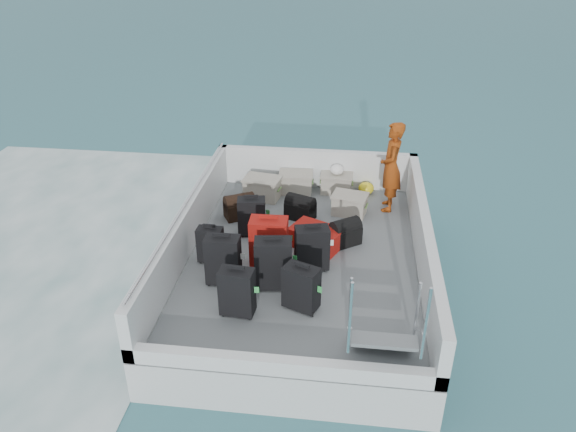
# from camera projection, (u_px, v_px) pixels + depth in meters

# --- Properties ---
(ground) EXTENTS (160.00, 160.00, 0.00)m
(ground) POSITION_uv_depth(u_px,v_px,m) (302.00, 289.00, 8.64)
(ground) COLOR #194D5A
(ground) RESTS_ON ground
(wake_foam) EXTENTS (10.00, 10.00, 0.00)m
(wake_foam) POSITION_uv_depth(u_px,v_px,m) (10.00, 268.00, 9.15)
(wake_foam) COLOR white
(wake_foam) RESTS_ON ground
(ferry_hull) EXTENTS (3.60, 5.00, 0.60)m
(ferry_hull) POSITION_uv_depth(u_px,v_px,m) (302.00, 273.00, 8.50)
(ferry_hull) COLOR silver
(ferry_hull) RESTS_ON ground
(deck) EXTENTS (3.30, 4.70, 0.02)m
(deck) POSITION_uv_depth(u_px,v_px,m) (303.00, 256.00, 8.35)
(deck) COLOR slate
(deck) RESTS_ON ferry_hull
(deck_fittings) EXTENTS (3.60, 5.00, 0.90)m
(deck_fittings) POSITION_uv_depth(u_px,v_px,m) (325.00, 247.00, 7.85)
(deck_fittings) COLOR silver
(deck_fittings) RESTS_ON deck
(suitcase_0) EXTENTS (0.47, 0.26, 0.72)m
(suitcase_0) POSITION_uv_depth(u_px,v_px,m) (223.00, 261.00, 7.56)
(suitcase_0) COLOR black
(suitcase_0) RESTS_ON deck
(suitcase_1) EXTENTS (0.37, 0.22, 0.55)m
(suitcase_1) POSITION_uv_depth(u_px,v_px,m) (210.00, 245.00, 8.07)
(suitcase_1) COLOR black
(suitcase_1) RESTS_ON deck
(suitcase_2) EXTENTS (0.46, 0.31, 0.62)m
(suitcase_2) POSITION_uv_depth(u_px,v_px,m) (252.00, 217.00, 8.75)
(suitcase_2) COLOR black
(suitcase_2) RESTS_ON deck
(suitcase_3) EXTENTS (0.45, 0.28, 0.65)m
(suitcase_3) POSITION_uv_depth(u_px,v_px,m) (237.00, 293.00, 6.99)
(suitcase_3) COLOR black
(suitcase_3) RESTS_ON deck
(suitcase_4) EXTENTS (0.53, 0.35, 0.73)m
(suitcase_4) POSITION_uv_depth(u_px,v_px,m) (273.00, 264.00, 7.48)
(suitcase_4) COLOR black
(suitcase_4) RESTS_ON deck
(suitcase_5) EXTENTS (0.54, 0.33, 0.73)m
(suitcase_5) POSITION_uv_depth(u_px,v_px,m) (269.00, 242.00, 7.96)
(suitcase_5) COLOR #9F190C
(suitcase_5) RESTS_ON deck
(suitcase_6) EXTENTS (0.51, 0.41, 0.61)m
(suitcase_6) POSITION_uv_depth(u_px,v_px,m) (301.00, 288.00, 7.10)
(suitcase_6) COLOR black
(suitcase_6) RESTS_ON deck
(suitcase_7) EXTENTS (0.52, 0.37, 0.66)m
(suitcase_7) POSITION_uv_depth(u_px,v_px,m) (312.00, 249.00, 7.89)
(suitcase_7) COLOR black
(suitcase_7) RESTS_ON deck
(suitcase_8) EXTENTS (0.90, 0.77, 0.30)m
(suitcase_8) POSITION_uv_depth(u_px,v_px,m) (316.00, 237.00, 8.52)
(suitcase_8) COLOR #9F190C
(suitcase_8) RESTS_ON deck
(duffel_0) EXTENTS (0.57, 0.50, 0.32)m
(duffel_0) POSITION_uv_depth(u_px,v_px,m) (240.00, 208.00, 9.31)
(duffel_0) COLOR black
(duffel_0) RESTS_ON deck
(duffel_1) EXTENTS (0.54, 0.45, 0.32)m
(duffel_1) POSITION_uv_depth(u_px,v_px,m) (300.00, 209.00, 9.28)
(duffel_1) COLOR black
(duffel_1) RESTS_ON deck
(duffel_2) EXTENTS (0.53, 0.50, 0.32)m
(duffel_2) POSITION_uv_depth(u_px,v_px,m) (345.00, 234.00, 8.57)
(duffel_2) COLOR black
(duffel_2) RESTS_ON deck
(crate_0) EXTENTS (0.66, 0.51, 0.36)m
(crate_0) POSITION_uv_depth(u_px,v_px,m) (262.00, 189.00, 9.92)
(crate_0) COLOR #ADA697
(crate_0) RESTS_ON deck
(crate_1) EXTENTS (0.59, 0.42, 0.34)m
(crate_1) POSITION_uv_depth(u_px,v_px,m) (296.00, 183.00, 10.15)
(crate_1) COLOR #ADA697
(crate_1) RESTS_ON deck
(crate_2) EXTENTS (0.55, 0.39, 0.32)m
(crate_2) POSITION_uv_depth(u_px,v_px,m) (336.00, 184.00, 10.14)
(crate_2) COLOR #ADA697
(crate_2) RESTS_ON deck
(crate_3) EXTENTS (0.61, 0.48, 0.33)m
(crate_3) POSITION_uv_depth(u_px,v_px,m) (350.00, 205.00, 9.41)
(crate_3) COLOR #ADA697
(crate_3) RESTS_ON deck
(yellow_bag) EXTENTS (0.28, 0.26, 0.22)m
(yellow_bag) POSITION_uv_depth(u_px,v_px,m) (366.00, 188.00, 10.10)
(yellow_bag) COLOR yellow
(yellow_bag) RESTS_ON deck
(white_bag) EXTENTS (0.24, 0.24, 0.18)m
(white_bag) POSITION_uv_depth(u_px,v_px,m) (337.00, 171.00, 10.02)
(white_bag) COLOR white
(white_bag) RESTS_ON crate_2
(passenger) EXTENTS (0.38, 0.58, 1.54)m
(passenger) POSITION_uv_depth(u_px,v_px,m) (391.00, 167.00, 9.30)
(passenger) COLOR #C54D12
(passenger) RESTS_ON deck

